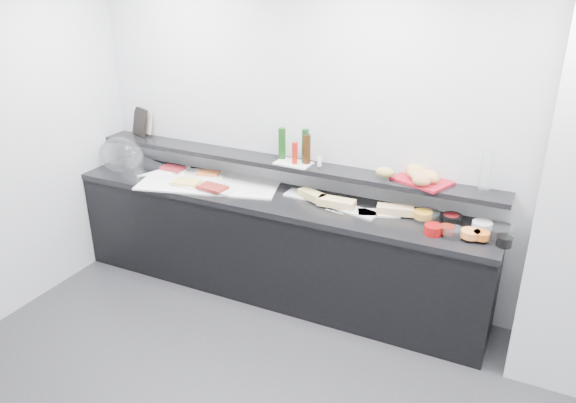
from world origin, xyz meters
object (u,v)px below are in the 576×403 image
at_px(sandwich_plate_mid, 357,211).
at_px(carafe, 486,172).
at_px(framed_print, 140,122).
at_px(condiment_tray, 294,163).
at_px(cloche_base, 139,167).
at_px(bread_tray, 422,181).

relative_size(sandwich_plate_mid, carafe, 1.15).
relative_size(framed_print, condiment_tray, 0.88).
height_order(sandwich_plate_mid, framed_print, framed_print).
bearing_deg(cloche_base, sandwich_plate_mid, 18.86).
bearing_deg(framed_print, carafe, 21.94).
relative_size(condiment_tray, bread_tray, 0.73).
bearing_deg(framed_print, sandwich_plate_mid, 16.37).
relative_size(condiment_tray, carafe, 0.98).
distance_m(condiment_tray, bread_tray, 1.04).
distance_m(sandwich_plate_mid, bread_tray, 0.54).
bearing_deg(condiment_tray, carafe, 5.68).
bearing_deg(bread_tray, condiment_tray, -154.53).
distance_m(framed_print, carafe, 3.13).
bearing_deg(framed_print, condiment_tray, 19.17).
height_order(condiment_tray, bread_tray, bread_tray).
distance_m(framed_print, bread_tray, 2.69).
distance_m(sandwich_plate_mid, carafe, 0.98).
height_order(framed_print, carafe, carafe).
bearing_deg(carafe, cloche_base, -176.66).
distance_m(cloche_base, condiment_tray, 1.55).
bearing_deg(carafe, bread_tray, -179.82).
distance_m(sandwich_plate_mid, condiment_tray, 0.67).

